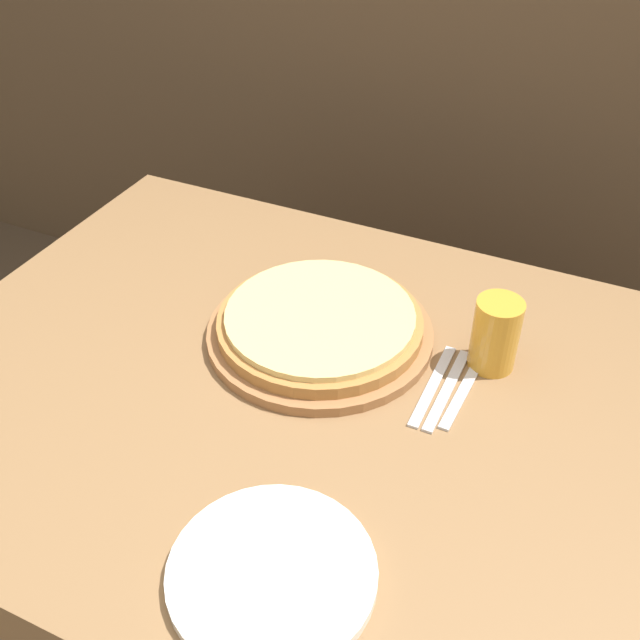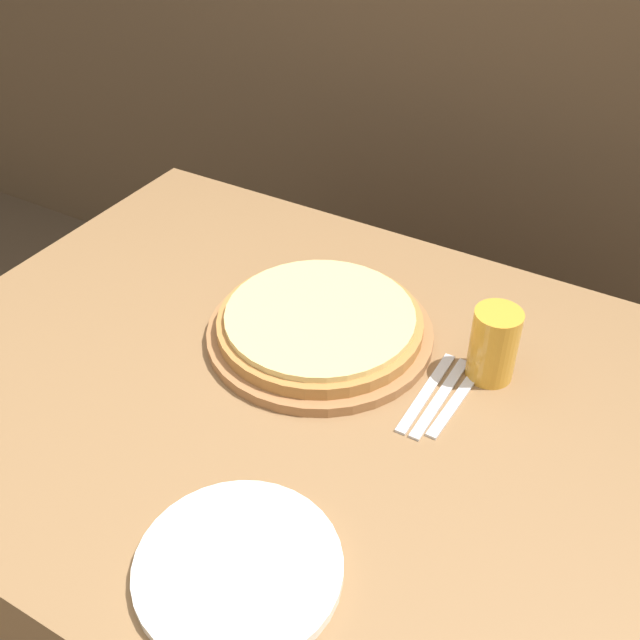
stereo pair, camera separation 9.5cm
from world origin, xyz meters
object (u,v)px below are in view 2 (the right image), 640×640
at_px(pizza_on_board, 320,326).
at_px(spoon, 455,403).
at_px(fork, 427,392).
at_px(dinner_knife, 440,397).
at_px(beer_glass, 494,342).
at_px(dinner_plate, 238,568).

height_order(pizza_on_board, spoon, pizza_on_board).
distance_m(fork, dinner_knife, 0.02).
xyz_separation_m(pizza_on_board, beer_glass, (0.30, 0.06, 0.05)).
relative_size(beer_glass, dinner_plate, 0.48).
bearing_deg(pizza_on_board, spoon, -7.73).
height_order(fork, spoon, same).
relative_size(dinner_plate, spoon, 1.53).
height_order(dinner_plate, dinner_knife, dinner_plate).
distance_m(beer_glass, dinner_knife, 0.13).
distance_m(pizza_on_board, spoon, 0.28).
relative_size(beer_glass, spoon, 0.74).
relative_size(dinner_plate, fork, 1.30).
distance_m(beer_glass, dinner_plate, 0.55).
bearing_deg(spoon, dinner_knife, 180.00).
distance_m(beer_glass, fork, 0.14).
height_order(dinner_knife, spoon, same).
bearing_deg(dinner_knife, dinner_plate, -103.16).
bearing_deg(spoon, fork, 180.00).
height_order(beer_glass, dinner_plate, beer_glass).
relative_size(pizza_on_board, dinner_plate, 1.48).
bearing_deg(dinner_plate, pizza_on_board, 107.72).
bearing_deg(beer_glass, dinner_plate, -105.67).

